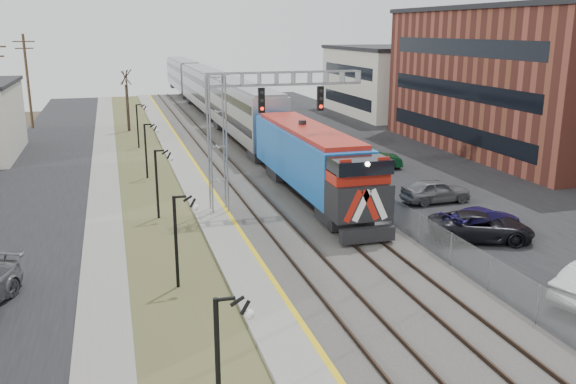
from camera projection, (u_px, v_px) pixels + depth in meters
name	position (u px, v px, depth m)	size (l,w,h in m)	color
street_west	(32.00, 197.00, 39.22)	(7.00, 120.00, 0.04)	black
sidewalk	(104.00, 192.00, 40.43)	(2.00, 120.00, 0.08)	gray
grass_median	(150.00, 188.00, 41.24)	(4.00, 120.00, 0.06)	#4C532C
platform	(195.00, 184.00, 42.02)	(2.00, 120.00, 0.24)	gray
ballast_bed	(265.00, 180.00, 43.37)	(8.00, 120.00, 0.20)	#595651
parking_lot	(417.00, 170.00, 46.63)	(16.00, 120.00, 0.04)	black
platform_edge	(207.00, 182.00, 42.23)	(0.24, 120.00, 0.01)	gold
track_near	(237.00, 179.00, 42.79)	(1.58, 120.00, 0.15)	#2D2119
track_far	(285.00, 176.00, 43.73)	(1.58, 120.00, 0.15)	#2D2119
train	(215.00, 96.00, 70.56)	(3.00, 85.85, 5.33)	blue
signal_gantry	(247.00, 118.00, 34.70)	(9.00, 1.07, 8.15)	gray
lampposts	(175.00, 241.00, 25.23)	(0.14, 62.14, 4.00)	black
fence	(321.00, 166.00, 44.32)	(0.04, 120.00, 1.60)	gray
bare_trees	(16.00, 146.00, 41.84)	(12.30, 42.30, 5.95)	#382D23
car_lot_c	(481.00, 227.00, 31.00)	(2.41, 5.22, 1.45)	black
car_lot_d	(482.00, 221.00, 31.95)	(2.00, 4.92, 1.43)	#1E1753
car_lot_e	(436.00, 191.00, 37.79)	(1.75, 4.35, 1.48)	slate
car_lot_f	(371.00, 159.00, 47.00)	(1.62, 4.65, 1.53)	#0B391B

